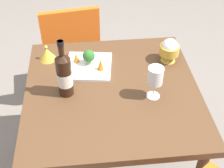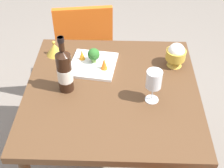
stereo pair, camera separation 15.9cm
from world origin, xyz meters
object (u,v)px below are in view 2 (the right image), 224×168
at_px(rice_bowl_lid, 55,49).
at_px(chair_by_wall, 84,43).
at_px(rice_bowl, 176,54).
at_px(carrot_garnish_left, 82,55).
at_px(wine_bottle, 65,70).
at_px(broccoli_floret, 94,55).
at_px(carrot_garnish_right, 104,64).
at_px(serving_plate, 93,65).
at_px(wine_glass, 154,80).

bearing_deg(rice_bowl_lid, chair_by_wall, 75.23).
height_order(rice_bowl, carrot_garnish_left, rice_bowl).
bearing_deg(carrot_garnish_left, chair_by_wall, 95.81).
distance_m(wine_bottle, rice_bowl_lid, 0.33).
bearing_deg(broccoli_floret, rice_bowl, 0.55).
distance_m(wine_bottle, carrot_garnish_left, 0.26).
xyz_separation_m(chair_by_wall, rice_bowl_lid, (-0.12, -0.44, 0.25)).
height_order(chair_by_wall, broccoli_floret, chair_by_wall).
bearing_deg(wine_bottle, broccoli_floret, 59.96).
distance_m(wine_bottle, carrot_garnish_right, 0.25).
distance_m(broccoli_floret, carrot_garnish_left, 0.08).
bearing_deg(chair_by_wall, broccoli_floret, -85.35).
xyz_separation_m(broccoli_floret, carrot_garnish_left, (-0.07, 0.02, -0.02)).
bearing_deg(serving_plate, carrot_garnish_left, 148.39).
bearing_deg(broccoli_floret, carrot_garnish_right, -45.24).
relative_size(rice_bowl, rice_bowl_lid, 1.42).
bearing_deg(wine_glass, carrot_garnish_left, 140.95).
relative_size(chair_by_wall, rice_bowl, 6.00).
relative_size(chair_by_wall, wine_bottle, 2.71).
xyz_separation_m(wine_glass, rice_bowl_lid, (-0.55, 0.37, -0.09)).
relative_size(broccoli_floret, carrot_garnish_right, 1.26).
height_order(chair_by_wall, serving_plate, chair_by_wall).
height_order(rice_bowl, serving_plate, rice_bowl).
xyz_separation_m(chair_by_wall, serving_plate, (0.12, -0.54, 0.22)).
xyz_separation_m(rice_bowl_lid, carrot_garnish_right, (0.30, -0.15, 0.01)).
relative_size(chair_by_wall, rice_bowl_lid, 8.50).
distance_m(rice_bowl, broccoli_floret, 0.45).
distance_m(serving_plate, carrot_garnish_left, 0.09).
height_order(wine_bottle, carrot_garnish_left, wine_bottle).
xyz_separation_m(rice_bowl_lid, serving_plate, (0.23, -0.10, -0.03)).
bearing_deg(carrot_garnish_left, serving_plate, -31.61).
bearing_deg(serving_plate, rice_bowl, 2.61).
relative_size(wine_glass, serving_plate, 0.63).
bearing_deg(rice_bowl, serving_plate, -177.39).
height_order(rice_bowl, rice_bowl_lid, rice_bowl).
xyz_separation_m(wine_glass, rice_bowl, (0.14, 0.29, -0.05)).
bearing_deg(rice_bowl_lid, carrot_garnish_right, -26.34).
xyz_separation_m(wine_bottle, wine_glass, (0.43, -0.07, 0.01)).
height_order(wine_bottle, serving_plate, wine_bottle).
xyz_separation_m(wine_bottle, serving_plate, (0.12, 0.20, -0.11)).
bearing_deg(broccoli_floret, carrot_garnish_left, 161.20).
bearing_deg(carrot_garnish_right, rice_bowl_lid, 153.66).
distance_m(rice_bowl_lid, broccoli_floret, 0.25).
bearing_deg(serving_plate, carrot_garnish_right, -34.70).
bearing_deg(rice_bowl, chair_by_wall, 137.66).
distance_m(rice_bowl, carrot_garnish_right, 0.40).
xyz_separation_m(rice_bowl, carrot_garnish_left, (-0.52, 0.02, -0.03)).
relative_size(rice_bowl_lid, serving_plate, 0.35).
xyz_separation_m(rice_bowl, rice_bowl_lid, (-0.69, 0.08, -0.04)).
distance_m(rice_bowl_lid, serving_plate, 0.26).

